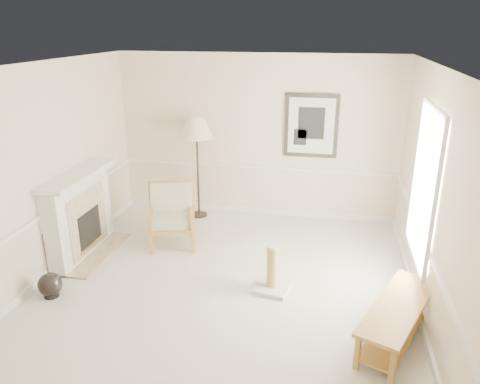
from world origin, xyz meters
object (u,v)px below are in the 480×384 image
armchair (172,212)px  bench (397,316)px  floor_lamp (196,130)px  floor_vase (50,285)px  scratching_post (272,276)px

armchair → bench: size_ratio=0.59×
floor_lamp → bench: size_ratio=1.13×
armchair → bench: (3.28, -1.91, -0.22)m
floor_vase → armchair: armchair is taller
armchair → bench: 3.80m
floor_vase → floor_lamp: 3.52m
floor_vase → floor_lamp: (1.14, 3.01, 1.44)m
bench → floor_lamp: bearing=136.1°
armchair → scratching_post: bearing=-50.3°
bench → scratching_post: (-1.50, 0.76, -0.10)m
scratching_post → armchair: bearing=147.2°
floor_lamp → floor_vase: bearing=-110.8°
floor_vase → floor_lamp: bearing=69.2°
floor_lamp → armchair: bearing=-96.0°
floor_vase → scratching_post: (2.80, 0.73, 0.04)m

